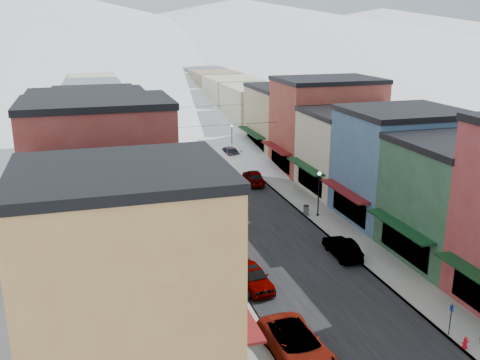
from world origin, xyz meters
TOP-DOWN VIEW (x-y plane):
  - road at (0.00, 60.00)m, footprint 10.00×160.00m
  - sidewalk_left at (-6.60, 60.00)m, footprint 3.20×160.00m
  - sidewalk_right at (6.60, 60.00)m, footprint 3.20×160.00m
  - curb_left at (-5.05, 60.00)m, footprint 0.10×160.00m
  - curb_right at (5.05, 60.00)m, footprint 0.10×160.00m
  - bldg_l_yellow at (-13.19, 4.00)m, footprint 11.30×8.70m
  - bldg_l_cream at (-13.19, 12.50)m, footprint 11.30×8.20m
  - bldg_l_brick_near at (-13.69, 20.50)m, footprint 12.30×8.20m
  - bldg_l_grayblue at (-13.19, 29.00)m, footprint 11.30×9.20m
  - bldg_l_brick_far at (-14.19, 38.00)m, footprint 13.30×9.20m
  - bldg_l_tan at (-13.19, 48.00)m, footprint 11.30×11.20m
  - bldg_r_green at (13.19, 12.00)m, footprint 11.30×9.20m
  - bldg_r_blue at (13.19, 21.00)m, footprint 11.30×9.20m
  - bldg_r_cream at (13.69, 30.00)m, footprint 12.30×9.20m
  - bldg_r_brick_far at (14.19, 39.00)m, footprint 13.30×9.20m
  - bldg_r_tan at (13.19, 49.00)m, footprint 11.30×11.20m
  - distant_blocks at (0.00, 83.00)m, footprint 34.00×55.00m
  - mountain_ridge at (-19.47, 277.18)m, footprint 670.00×340.00m
  - overhead_cables at (0.00, 47.50)m, footprint 16.40×15.04m
  - car_white_suv at (-4.30, 3.00)m, footprint 3.13×6.22m
  - car_silver_sedan at (-4.12, 11.68)m, footprint 2.34×4.92m
  - car_dark_hatch at (-4.09, 37.23)m, footprint 1.79×4.43m
  - car_silver_wagon at (-3.50, 41.28)m, footprint 2.03×4.65m
  - car_green_sedan at (4.30, 14.53)m, footprint 1.75×4.61m
  - car_gray_suv at (3.56, 35.40)m, footprint 2.59×5.20m
  - car_black_sedan at (4.17, 48.33)m, footprint 2.49×5.40m
  - car_lane_silver at (-2.20, 55.09)m, footprint 1.62×3.95m
  - car_lane_white at (1.66, 69.57)m, footprint 3.04×6.15m
  - fire_hydrant at (5.20, 1.00)m, footprint 0.40×0.30m
  - parking_sign at (5.20, 2.43)m, footprint 0.10×0.26m
  - trash_can at (5.20, 23.89)m, footprint 0.55×0.55m
  - streetlamp_near at (6.21, 23.39)m, footprint 0.36×0.36m
  - streetlamp_far at (5.20, 50.43)m, footprint 0.34×0.34m
  - snow_pile_near at (-4.88, 14.82)m, footprint 2.27×2.60m
  - snow_pile_mid at (-4.55, 26.42)m, footprint 2.42×2.69m
  - snow_pile_far at (-4.28, 35.47)m, footprint 2.08×2.48m

SIDE VIEW (x-z plane):
  - road at x=0.00m, z-range 0.00..0.01m
  - sidewalk_left at x=-6.60m, z-range 0.00..0.15m
  - sidewalk_right at x=6.60m, z-range 0.00..0.15m
  - curb_left at x=-5.05m, z-range 0.00..0.15m
  - curb_right at x=5.05m, z-range 0.00..0.15m
  - snow_pile_far at x=-4.28m, z-range -0.02..0.86m
  - snow_pile_near at x=-4.88m, z-range -0.02..0.94m
  - fire_hydrant at x=5.20m, z-range 0.12..0.81m
  - snow_pile_mid at x=-4.55m, z-range -0.02..1.00m
  - trash_can at x=5.20m, z-range 0.16..1.09m
  - car_silver_wagon at x=-3.50m, z-range 0.00..1.33m
  - car_lane_silver at x=-2.20m, z-range 0.00..1.34m
  - car_dark_hatch at x=-4.09m, z-range 0.00..1.43m
  - car_green_sedan at x=4.30m, z-range 0.00..1.50m
  - car_black_sedan at x=4.17m, z-range 0.00..1.53m
  - car_silver_sedan at x=-4.12m, z-range 0.00..1.62m
  - car_lane_white at x=1.66m, z-range 0.00..1.68m
  - car_white_suv at x=-4.30m, z-range 0.00..1.69m
  - car_gray_suv at x=3.56m, z-range 0.00..1.70m
  - parking_sign at x=5.20m, z-range 0.32..2.32m
  - streetlamp_far at x=5.20m, z-range 0.68..4.73m
  - streetlamp_near at x=6.21m, z-range 0.72..5.06m
  - distant_blocks at x=0.00m, z-range 0.00..8.00m
  - bldg_r_cream at x=13.69m, z-range 0.01..9.01m
  - bldg_l_grayblue at x=-13.19m, z-range 0.01..9.01m
  - bldg_r_tan at x=13.19m, z-range 0.01..9.51m
  - bldg_r_green at x=13.19m, z-range 0.01..9.51m
  - bldg_l_cream at x=-13.19m, z-range 0.01..9.51m
  - bldg_l_tan at x=-13.19m, z-range 0.01..10.01m
  - bldg_r_blue at x=13.19m, z-range 0.01..10.51m
  - bldg_l_brick_far at x=-14.19m, z-range 0.01..11.01m
  - bldg_r_brick_far at x=14.19m, z-range 0.01..11.51m
  - bldg_l_yellow at x=-13.19m, z-range 0.01..11.51m
  - overhead_cables at x=0.00m, z-range 6.18..6.22m
  - bldg_l_brick_near at x=-13.69m, z-range 0.01..12.51m
  - mountain_ridge at x=-19.47m, z-range -2.64..31.36m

